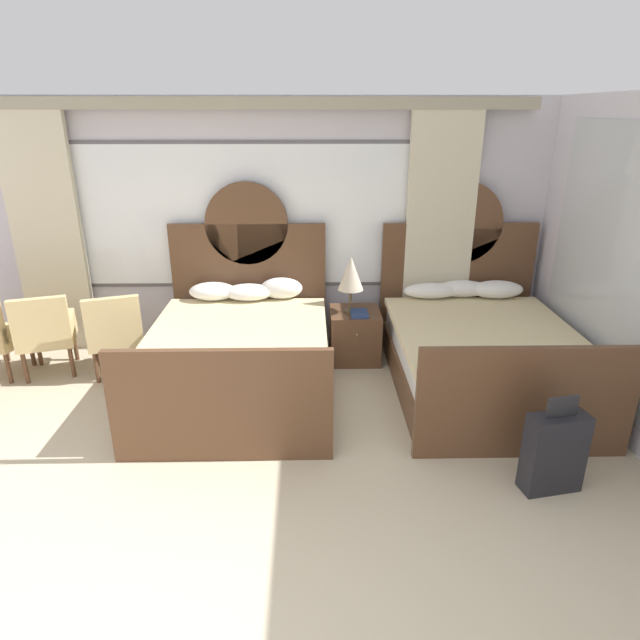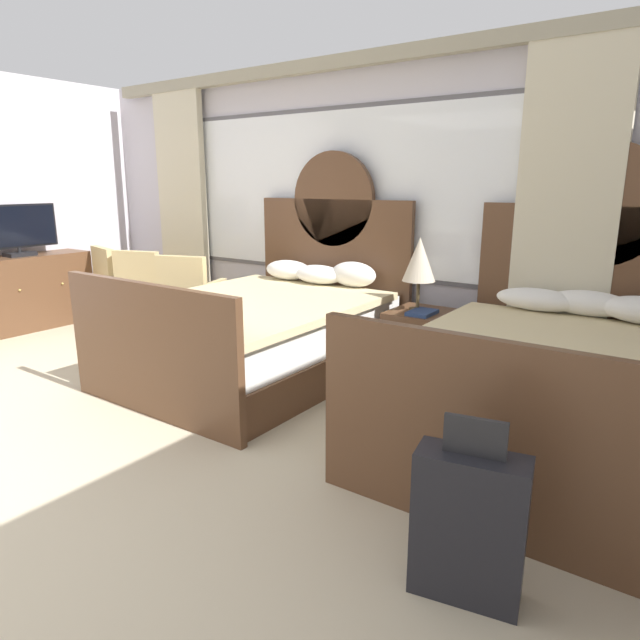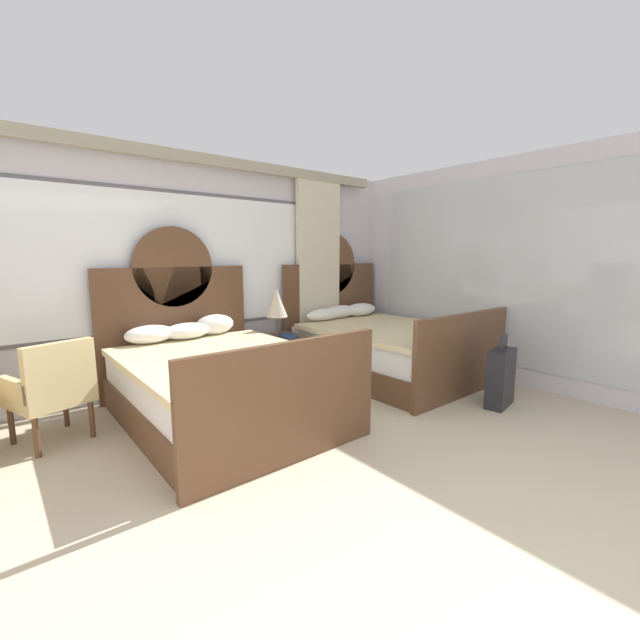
{
  "view_description": "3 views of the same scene",
  "coord_description": "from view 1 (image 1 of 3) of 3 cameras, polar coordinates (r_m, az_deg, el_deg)",
  "views": [
    {
      "loc": [
        0.7,
        -1.65,
        2.55
      ],
      "look_at": [
        0.79,
        2.85,
        0.81
      ],
      "focal_mm": 30.5,
      "sensor_mm": 36.0,
      "label": 1
    },
    {
      "loc": [
        3.02,
        -0.29,
        1.58
      ],
      "look_at": [
        1.0,
        2.56,
        0.7
      ],
      "focal_mm": 30.98,
      "sensor_mm": 36.0,
      "label": 2
    },
    {
      "loc": [
        -1.62,
        -0.44,
        1.56
      ],
      "look_at": [
        1.09,
        2.88,
        0.87
      ],
      "focal_mm": 23.07,
      "sensor_mm": 36.0,
      "label": 3
    }
  ],
  "objects": [
    {
      "name": "suitcase_on_floor",
      "position": [
        4.27,
        23.36,
        -12.61
      ],
      "size": [
        0.44,
        0.26,
        0.75
      ],
      "color": "black",
      "rests_on": "ground_plane"
    },
    {
      "name": "bed_near_mirror",
      "position": [
        5.48,
        16.42,
        -3.13
      ],
      "size": [
        1.69,
        2.27,
        1.86
      ],
      "color": "brown",
      "rests_on": "ground_plane"
    },
    {
      "name": "wall_back_window",
      "position": [
        6.06,
        -7.87,
        10.05
      ],
      "size": [
        6.55,
        0.22,
        2.7
      ],
      "color": "silver",
      "rests_on": "ground_plane"
    },
    {
      "name": "table_lamp_on_nightstand",
      "position": [
        5.65,
        3.25,
        4.84
      ],
      "size": [
        0.27,
        0.27,
        0.6
      ],
      "color": "brown",
      "rests_on": "nightstand_between_beds"
    },
    {
      "name": "armchair_by_window_centre",
      "position": [
        6.13,
        -26.9,
        -1.02
      ],
      "size": [
        0.66,
        0.66,
        0.87
      ],
      "color": "tan",
      "rests_on": "ground_plane"
    },
    {
      "name": "bed_near_window",
      "position": [
        5.28,
        -8.38,
        -3.42
      ],
      "size": [
        1.69,
        2.27,
        1.86
      ],
      "color": "brown",
      "rests_on": "ground_plane"
    },
    {
      "name": "armchair_by_window_left",
      "position": [
        5.85,
        -20.71,
        -1.02
      ],
      "size": [
        0.67,
        0.67,
        0.87
      ],
      "color": "tan",
      "rests_on": "ground_plane"
    },
    {
      "name": "book_on_nightstand",
      "position": [
        5.7,
        4.12,
        0.7
      ],
      "size": [
        0.18,
        0.26,
        0.03
      ],
      "color": "navy",
      "rests_on": "nightstand_between_beds"
    },
    {
      "name": "nightstand_between_beds",
      "position": [
        5.9,
        3.66,
        -1.6
      ],
      "size": [
        0.53,
        0.55,
        0.55
      ],
      "color": "brown",
      "rests_on": "ground_plane"
    }
  ]
}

